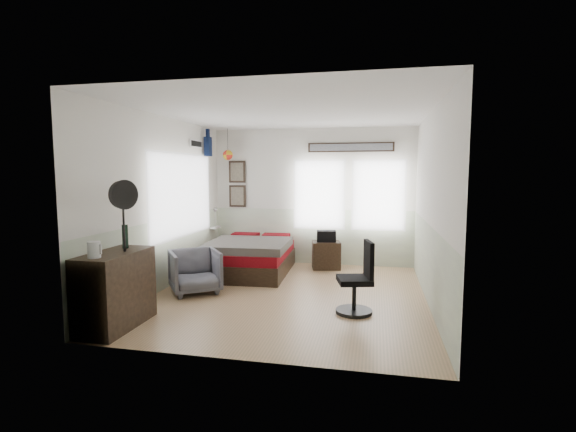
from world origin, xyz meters
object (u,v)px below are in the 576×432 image
(nightstand, at_px, (326,255))
(task_chair, at_px, (358,284))
(dresser, at_px, (116,290))
(armchair, at_px, (195,271))
(bed, at_px, (251,257))

(nightstand, relative_size, task_chair, 0.55)
(dresser, height_order, task_chair, task_chair)
(dresser, relative_size, armchair, 1.38)
(armchair, relative_size, nightstand, 1.39)
(armchair, bearing_deg, nightstand, 12.94)
(armchair, relative_size, task_chair, 0.76)
(bed, height_order, task_chair, task_chair)
(armchair, xyz_separation_m, task_chair, (2.49, -0.45, 0.06))
(dresser, distance_m, task_chair, 2.99)
(dresser, height_order, nightstand, dresser)
(dresser, relative_size, task_chair, 1.05)
(task_chair, bearing_deg, armchair, 155.71)
(nightstand, bearing_deg, dresser, -132.50)
(nightstand, distance_m, task_chair, 2.58)
(nightstand, bearing_deg, bed, -166.66)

